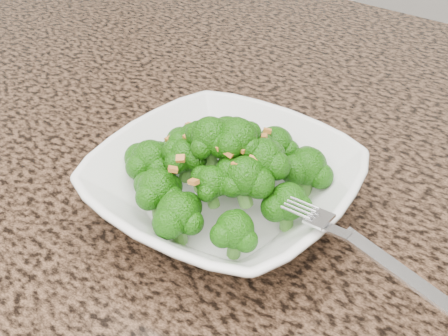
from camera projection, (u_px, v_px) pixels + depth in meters
The scene contains 5 objects.
granite_counter at pixel (198, 164), 0.62m from camera, with size 1.64×1.04×0.03m, color brown.
bowl at pixel (224, 187), 0.51m from camera, with size 0.23×0.23×0.06m, color white.
broccoli_pile at pixel (224, 131), 0.48m from camera, with size 0.20×0.20×0.06m, color #1D630B, non-canonical shape.
garlic_topping at pixel (224, 95), 0.46m from camera, with size 0.12×0.12×0.01m, color orange, non-canonical shape.
fork at pixel (341, 234), 0.41m from camera, with size 0.17×0.03×0.01m, color silver, non-canonical shape.
Camera 1 is at (0.32, -0.08, 1.25)m, focal length 45.00 mm.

